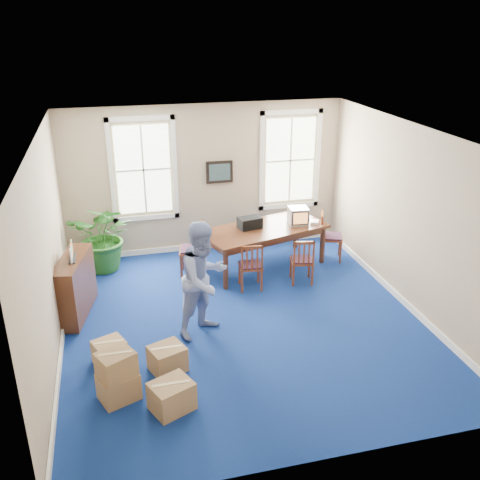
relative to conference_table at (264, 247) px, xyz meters
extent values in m
plane|color=navy|center=(-0.96, -2.00, -0.43)|extent=(6.50, 6.50, 0.00)
plane|color=white|center=(-0.96, -2.00, 2.77)|extent=(6.50, 6.50, 0.00)
plane|color=tan|center=(-0.96, 1.25, 1.17)|extent=(6.50, 0.00, 6.50)
plane|color=tan|center=(-0.96, -5.25, 1.17)|extent=(6.50, 0.00, 6.50)
plane|color=tan|center=(-3.96, -2.00, 1.17)|extent=(0.00, 6.50, 6.50)
plane|color=tan|center=(2.04, -2.00, 1.17)|extent=(0.00, 6.50, 6.50)
cube|color=white|center=(-0.96, 1.22, -0.37)|extent=(6.00, 0.04, 0.12)
cube|color=white|center=(-3.93, -2.00, -0.37)|extent=(0.04, 6.50, 0.12)
cube|color=white|center=(2.01, -2.00, -0.37)|extent=(0.04, 6.50, 0.12)
cube|color=white|center=(1.09, 0.00, 0.46)|extent=(0.23, 0.26, 0.05)
cube|color=black|center=(-0.29, 0.06, 0.54)|extent=(0.51, 0.38, 0.23)
imported|color=#7B8DC0|center=(-1.64, -2.16, 0.53)|extent=(1.19, 1.12, 1.93)
cube|color=#482514|center=(-3.70, -1.09, 0.09)|extent=(0.67, 1.39, 1.05)
imported|color=#205A1B|center=(-3.16, 0.66, 0.30)|extent=(1.62, 1.52, 1.46)
camera|label=1|loc=(-2.94, -9.67, 4.40)|focal=40.00mm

